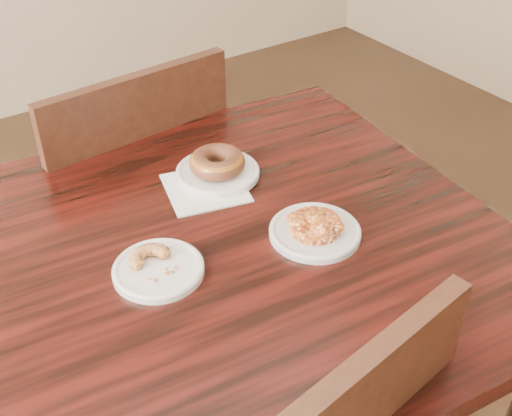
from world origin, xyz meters
TOP-DOWN VIEW (x-y plane):
  - cafe_table at (0.29, 0.30)m, footprint 1.03×1.03m
  - chair_far at (0.28, 0.95)m, footprint 0.55×0.55m
  - napkin at (0.31, 0.47)m, footprint 0.19×0.19m
  - plate_donut at (0.35, 0.50)m, footprint 0.17×0.17m
  - plate_cruller at (0.12, 0.30)m, footprint 0.16×0.16m
  - plate_fritter at (0.40, 0.23)m, footprint 0.17×0.17m
  - glazed_donut at (0.35, 0.50)m, footprint 0.12×0.12m
  - apple_fritter at (0.40, 0.23)m, footprint 0.13×0.13m
  - cruller_fragment at (0.12, 0.30)m, footprint 0.09×0.09m

SIDE VIEW (x-z plane):
  - cafe_table at x=0.29m, z-range 0.00..0.75m
  - chair_far at x=0.28m, z-range 0.00..0.90m
  - napkin at x=0.31m, z-range 0.75..0.75m
  - plate_cruller at x=0.12m, z-range 0.75..0.76m
  - plate_fritter at x=0.40m, z-range 0.75..0.76m
  - plate_donut at x=0.35m, z-range 0.75..0.77m
  - cruller_fragment at x=0.12m, z-range 0.76..0.79m
  - apple_fritter at x=0.40m, z-range 0.76..0.79m
  - glazed_donut at x=0.35m, z-range 0.77..0.81m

